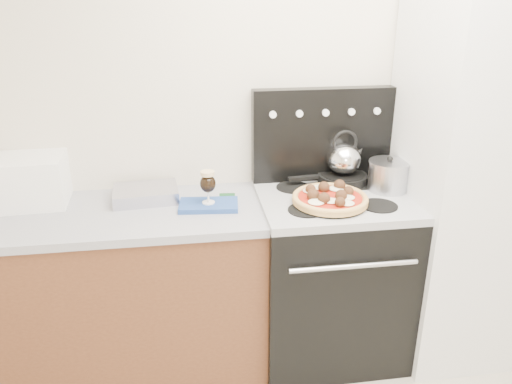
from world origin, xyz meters
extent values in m
cube|color=beige|center=(0.00, 1.50, 1.25)|extent=(3.50, 0.01, 2.50)
cube|color=brown|center=(-1.02, 1.20, 0.43)|extent=(1.45, 0.60, 0.86)
cube|color=#9C9CA8|center=(-1.02, 1.20, 0.88)|extent=(1.48, 0.63, 0.04)
cube|color=black|center=(0.08, 1.18, 0.44)|extent=(0.76, 0.65, 0.88)
cube|color=#ADADB2|center=(0.08, 1.18, 0.90)|extent=(0.76, 0.65, 0.04)
cube|color=black|center=(0.08, 1.45, 1.17)|extent=(0.76, 0.08, 0.50)
cube|color=silver|center=(0.78, 1.15, 0.95)|extent=(0.64, 0.68, 1.90)
cube|color=white|center=(-1.44, 1.36, 1.02)|extent=(0.40, 0.30, 0.24)
cube|color=silver|center=(-0.87, 1.32, 0.93)|extent=(0.34, 0.26, 0.06)
cube|color=#254791|center=(-0.56, 1.18, 0.91)|extent=(0.30, 0.19, 0.02)
cylinder|color=black|center=(0.03, 1.08, 0.93)|extent=(0.38, 0.38, 0.01)
cylinder|color=black|center=(0.18, 1.36, 0.94)|extent=(0.30, 0.30, 0.05)
cylinder|color=#B2B2BB|center=(0.38, 1.22, 0.99)|extent=(0.25, 0.25, 0.15)
camera|label=1|loc=(-0.65, -1.08, 1.89)|focal=35.00mm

